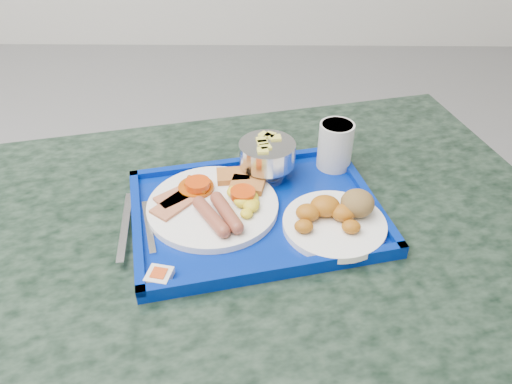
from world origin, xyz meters
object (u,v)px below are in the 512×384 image
tray (256,213)px  fruit_bowl (267,154)px  bread_plate (337,217)px  juice_cup (335,144)px  table (239,299)px  main_plate (217,202)px

tray → fruit_bowl: fruit_bowl is taller
bread_plate → juice_cup: (0.01, 0.18, 0.03)m
table → main_plate: size_ratio=5.73×
table → bread_plate: bread_plate is taller
table → fruit_bowl: fruit_bowl is taller
tray → juice_cup: 0.21m
table → tray: bearing=40.4°
fruit_bowl → main_plate: bearing=-130.8°
table → juice_cup: (0.18, 0.17, 0.25)m
juice_cup → table: bearing=-137.1°
tray → main_plate: (-0.07, 0.01, 0.02)m
table → main_plate: (-0.04, 0.03, 0.21)m
fruit_bowl → bread_plate: bearing=-51.2°
main_plate → fruit_bowl: size_ratio=2.17×
fruit_bowl → juice_cup: bearing=14.5°
bread_plate → fruit_bowl: bearing=128.8°
tray → bread_plate: 0.14m
tray → fruit_bowl: bearing=79.8°
bread_plate → juice_cup: juice_cup is taller
tray → bread_plate: (0.13, -0.04, 0.02)m
table → bread_plate: bearing=-3.0°
fruit_bowl → juice_cup: (0.13, 0.03, 0.00)m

